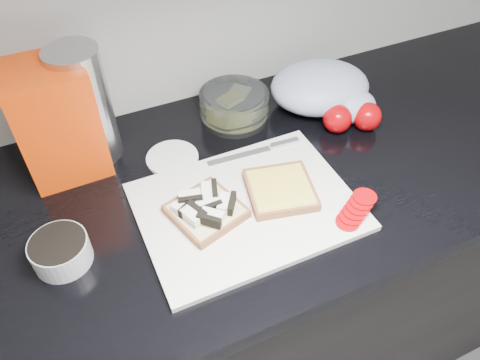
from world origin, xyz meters
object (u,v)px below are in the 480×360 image
(bread_bag, at_px, (57,121))
(steel_canister, at_px, (85,106))
(glass_bowl, at_px, (234,106))
(cutting_board, at_px, (247,206))

(bread_bag, relative_size, steel_canister, 0.95)
(glass_bowl, height_order, bread_bag, bread_bag)
(cutting_board, bearing_deg, bread_bag, 136.82)
(cutting_board, relative_size, steel_canister, 1.63)
(bread_bag, distance_m, steel_canister, 0.06)
(bread_bag, height_order, steel_canister, steel_canister)
(bread_bag, bearing_deg, glass_bowl, -0.18)
(cutting_board, distance_m, bread_bag, 0.40)
(glass_bowl, relative_size, steel_canister, 0.64)
(cutting_board, xyz_separation_m, glass_bowl, (0.09, 0.27, 0.03))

